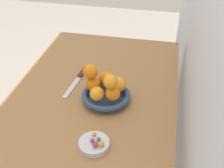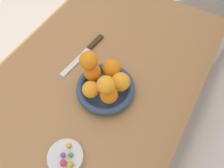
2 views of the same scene
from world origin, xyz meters
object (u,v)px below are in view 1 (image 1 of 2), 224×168
candy_ball_2 (99,139)px  candy_ball_3 (92,140)px  orange_3 (97,94)px  orange_5 (111,82)px  candy_ball_4 (94,134)px  orange_6 (91,71)px  fruit_bowl (106,96)px  orange_4 (113,93)px  candy_ball_1 (102,144)px  candy_dish (94,144)px  orange_1 (107,79)px  candy_ball_0 (95,144)px  knife (78,79)px  orange_2 (93,84)px  orange_0 (118,85)px  dining_table (96,102)px

candy_ball_2 → candy_ball_3: candy_ball_3 is taller
orange_3 → orange_5: orange_5 is taller
candy_ball_4 → orange_3: bearing=-168.9°
orange_3 → orange_6: size_ratio=0.92×
orange_6 → candy_ball_4: (0.25, 0.08, -0.11)m
fruit_bowl → candy_ball_3: (0.27, 0.01, 0.01)m
orange_4 → candy_ball_1: (0.25, 0.01, -0.04)m
candy_ball_4 → candy_dish: bearing=12.6°
orange_1 → candy_ball_0: orange_1 is taller
orange_3 → candy_ball_1: bearing=18.0°
candy_ball_2 → candy_ball_3: (0.01, -0.02, 0.00)m
candy_ball_0 → knife: bearing=-154.6°
orange_2 → candy_ball_2: orange_2 is taller
orange_3 → candy_dish: bearing=11.3°
knife → candy_ball_1: bearing=28.1°
candy_ball_0 → candy_ball_1: bearing=109.5°
fruit_bowl → candy_ball_4: 0.24m
fruit_bowl → orange_4: 0.07m
fruit_bowl → knife: 0.21m
candy_ball_2 → knife: 0.44m
orange_2 → orange_4: 0.11m
orange_0 → candy_ball_1: size_ratio=3.59×
candy_dish → orange_3: bearing=-168.7°
candy_ball_2 → orange_0: bearing=176.8°
candy_dish → orange_4: bearing=174.9°
orange_1 → dining_table: bearing=-108.1°
candy_ball_1 → fruit_bowl: bearing=-170.3°
candy_dish → candy_ball_1: size_ratio=5.98×
orange_3 → candy_ball_1: 0.25m
orange_6 → orange_4: bearing=65.6°
candy_ball_0 → candy_ball_4: 0.05m
orange_1 → candy_ball_0: size_ratio=3.22×
orange_1 → orange_2: 0.07m
orange_3 → candy_ball_2: size_ratio=3.99×
orange_5 → fruit_bowl: bearing=-144.4°
candy_ball_1 → candy_ball_2: bearing=-145.3°
candy_ball_4 → candy_ball_0: bearing=18.8°
dining_table → orange_2: bearing=7.3°
candy_ball_1 → candy_ball_4: (-0.04, -0.04, -0.00)m
orange_2 → orange_4: bearing=63.6°
dining_table → candy_ball_2: (0.34, 0.10, 0.12)m
knife → candy_ball_2: bearing=27.7°
dining_table → candy_ball_0: candy_ball_0 is taller
orange_2 → candy_ball_4: size_ratio=3.99×
fruit_bowl → candy_ball_3: bearing=2.4°
orange_5 → candy_ball_3: size_ratio=3.59×
candy_ball_1 → knife: (-0.41, -0.22, -0.03)m
orange_4 → candy_ball_3: 0.24m
orange_3 → orange_5: (-0.01, 0.06, 0.06)m
knife → orange_5: bearing=50.5°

